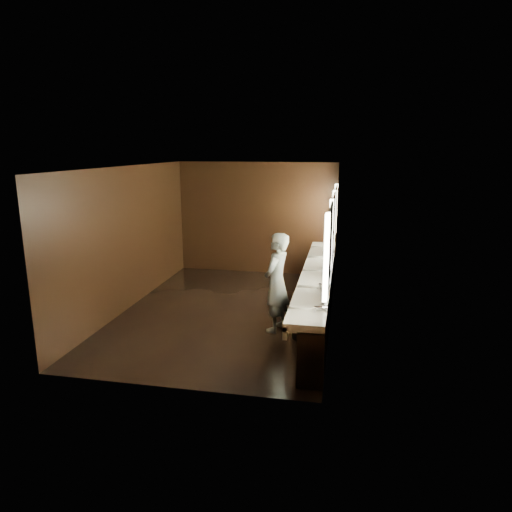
{
  "coord_description": "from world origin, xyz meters",
  "views": [
    {
      "loc": [
        2.18,
        -8.23,
        3.14
      ],
      "look_at": [
        0.57,
        0.0,
        1.15
      ],
      "focal_mm": 32.0,
      "sensor_mm": 36.0,
      "label": 1
    }
  ],
  "objects": [
    {
      "name": "person",
      "position": [
        1.08,
        -0.74,
        0.87
      ],
      "size": [
        0.58,
        0.73,
        1.74
      ],
      "primitive_type": "imported",
      "rotation": [
        0.0,
        0.0,
        -1.85
      ],
      "color": "#8DACD3",
      "rests_on": "floor"
    },
    {
      "name": "wall_right",
      "position": [
        2.0,
        0.0,
        1.4
      ],
      "size": [
        0.02,
        6.0,
        2.8
      ],
      "primitive_type": "cube",
      "color": "black",
      "rests_on": "floor"
    },
    {
      "name": "wall_back",
      "position": [
        0.0,
        3.0,
        1.4
      ],
      "size": [
        4.0,
        0.02,
        2.8
      ],
      "primitive_type": "cube",
      "color": "black",
      "rests_on": "floor"
    },
    {
      "name": "trash_bin",
      "position": [
        1.58,
        -1.01,
        0.29
      ],
      "size": [
        0.37,
        0.37,
        0.58
      ],
      "primitive_type": "cylinder",
      "rotation": [
        0.0,
        0.0,
        0.0
      ],
      "color": "black",
      "rests_on": "floor"
    },
    {
      "name": "ceiling",
      "position": [
        0.0,
        0.0,
        2.8
      ],
      "size": [
        4.0,
        6.0,
        0.02
      ],
      "primitive_type": "cube",
      "color": "#2D2D2B",
      "rests_on": "wall_back"
    },
    {
      "name": "wall_left",
      "position": [
        -2.0,
        0.0,
        1.4
      ],
      "size": [
        0.02,
        6.0,
        2.8
      ],
      "primitive_type": "cube",
      "color": "black",
      "rests_on": "floor"
    },
    {
      "name": "floor",
      "position": [
        0.0,
        0.0,
        0.0
      ],
      "size": [
        6.0,
        6.0,
        0.0
      ],
      "primitive_type": "plane",
      "color": "black",
      "rests_on": "ground"
    },
    {
      "name": "mirror_band",
      "position": [
        1.98,
        -0.0,
        1.75
      ],
      "size": [
        0.06,
        5.03,
        1.15
      ],
      "color": "white",
      "rests_on": "wall_right"
    },
    {
      "name": "wall_front",
      "position": [
        0.0,
        -3.0,
        1.4
      ],
      "size": [
        4.0,
        0.02,
        2.8
      ],
      "primitive_type": "cube",
      "color": "black",
      "rests_on": "floor"
    },
    {
      "name": "sink_counter",
      "position": [
        1.79,
        0.0,
        0.5
      ],
      "size": [
        0.55,
        5.4,
        1.01
      ],
      "color": "black",
      "rests_on": "floor"
    }
  ]
}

